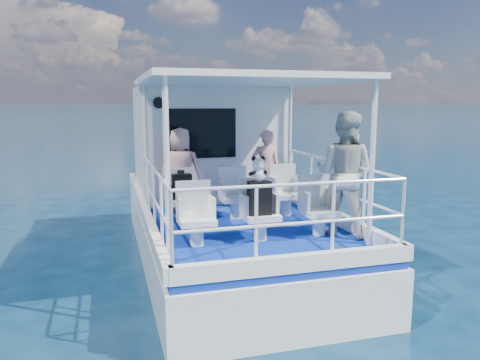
# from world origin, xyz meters

# --- Properties ---
(ground) EXTENTS (2000.00, 2000.00, 0.00)m
(ground) POSITION_xyz_m (0.00, 0.00, 0.00)
(ground) COLOR #071F37
(ground) RESTS_ON ground
(hull) EXTENTS (3.00, 7.00, 1.60)m
(hull) POSITION_xyz_m (0.00, 1.00, 0.00)
(hull) COLOR white
(hull) RESTS_ON ground
(deck) EXTENTS (2.90, 6.90, 0.10)m
(deck) POSITION_xyz_m (0.00, 1.00, 0.85)
(deck) COLOR navy
(deck) RESTS_ON hull
(cabin) EXTENTS (2.85, 2.00, 2.20)m
(cabin) POSITION_xyz_m (0.00, 2.30, 2.00)
(cabin) COLOR white
(cabin) RESTS_ON deck
(canopy) EXTENTS (3.00, 3.20, 0.08)m
(canopy) POSITION_xyz_m (0.00, -0.20, 3.14)
(canopy) COLOR white
(canopy) RESTS_ON cabin
(canopy_posts) EXTENTS (2.77, 2.97, 2.20)m
(canopy_posts) POSITION_xyz_m (0.00, -0.25, 2.00)
(canopy_posts) COLOR white
(canopy_posts) RESTS_ON deck
(railings) EXTENTS (2.84, 3.59, 1.00)m
(railings) POSITION_xyz_m (0.00, -0.58, 1.40)
(railings) COLOR white
(railings) RESTS_ON deck
(seat_port_fwd) EXTENTS (0.48, 0.46, 0.38)m
(seat_port_fwd) POSITION_xyz_m (-0.90, 0.20, 1.09)
(seat_port_fwd) COLOR white
(seat_port_fwd) RESTS_ON deck
(seat_center_fwd) EXTENTS (0.48, 0.46, 0.38)m
(seat_center_fwd) POSITION_xyz_m (0.00, 0.20, 1.09)
(seat_center_fwd) COLOR white
(seat_center_fwd) RESTS_ON deck
(seat_stbd_fwd) EXTENTS (0.48, 0.46, 0.38)m
(seat_stbd_fwd) POSITION_xyz_m (0.90, 0.20, 1.09)
(seat_stbd_fwd) COLOR white
(seat_stbd_fwd) RESTS_ON deck
(seat_port_aft) EXTENTS (0.48, 0.46, 0.38)m
(seat_port_aft) POSITION_xyz_m (-0.90, -1.10, 1.09)
(seat_port_aft) COLOR white
(seat_port_aft) RESTS_ON deck
(seat_center_aft) EXTENTS (0.48, 0.46, 0.38)m
(seat_center_aft) POSITION_xyz_m (0.00, -1.10, 1.09)
(seat_center_aft) COLOR white
(seat_center_aft) RESTS_ON deck
(seat_stbd_aft) EXTENTS (0.48, 0.46, 0.38)m
(seat_stbd_aft) POSITION_xyz_m (0.90, -1.10, 1.09)
(seat_stbd_aft) COLOR white
(seat_stbd_aft) RESTS_ON deck
(passenger_port_fwd) EXTENTS (0.64, 0.52, 1.48)m
(passenger_port_fwd) POSITION_xyz_m (-0.80, 0.88, 1.64)
(passenger_port_fwd) COLOR #E19E91
(passenger_port_fwd) RESTS_ON deck
(passenger_stbd_fwd) EXTENTS (0.57, 0.41, 1.43)m
(passenger_stbd_fwd) POSITION_xyz_m (0.73, 0.78, 1.61)
(passenger_stbd_fwd) COLOR pink
(passenger_stbd_fwd) RESTS_ON deck
(passenger_stbd_aft) EXTENTS (1.09, 1.10, 1.79)m
(passenger_stbd_aft) POSITION_xyz_m (1.25, -1.14, 1.79)
(passenger_stbd_aft) COLOR silver
(passenger_stbd_aft) RESTS_ON deck
(backpack_port) EXTENTS (0.31, 0.17, 0.40)m
(backpack_port) POSITION_xyz_m (-0.89, 0.19, 1.48)
(backpack_port) COLOR black
(backpack_port) RESTS_ON seat_port_fwd
(backpack_center) EXTENTS (0.31, 0.17, 0.46)m
(backpack_center) POSITION_xyz_m (-0.03, -1.16, 1.51)
(backpack_center) COLOR black
(backpack_center) RESTS_ON seat_center_aft
(compact_camera) EXTENTS (0.11, 0.06, 0.06)m
(compact_camera) POSITION_xyz_m (-0.90, 0.19, 1.71)
(compact_camera) COLOR black
(compact_camera) RESTS_ON backpack_port
(panda) EXTENTS (0.22, 0.18, 0.34)m
(panda) POSITION_xyz_m (-0.05, -1.14, 1.91)
(panda) COLOR white
(panda) RESTS_ON backpack_center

